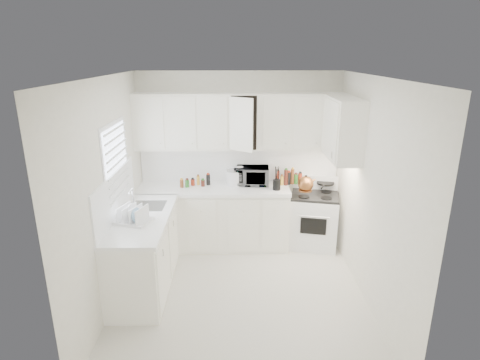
{
  "coord_description": "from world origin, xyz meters",
  "views": [
    {
      "loc": [
        -0.06,
        -4.25,
        2.84
      ],
      "look_at": [
        0.0,
        0.7,
        1.25
      ],
      "focal_mm": 29.7,
      "sensor_mm": 36.0,
      "label": 1
    }
  ],
  "objects_px": {
    "dish_rack": "(132,213)",
    "tea_kettle": "(306,183)",
    "stove": "(314,213)",
    "rice_cooker": "(235,176)",
    "microwave": "(252,174)",
    "utensil_crock": "(277,178)"
  },
  "relations": [
    {
      "from": "stove",
      "to": "rice_cooker",
      "type": "relative_size",
      "value": 4.08
    },
    {
      "from": "stove",
      "to": "utensil_crock",
      "type": "height_order",
      "value": "utensil_crock"
    },
    {
      "from": "microwave",
      "to": "rice_cooker",
      "type": "distance_m",
      "value": 0.26
    },
    {
      "from": "stove",
      "to": "microwave",
      "type": "height_order",
      "value": "microwave"
    },
    {
      "from": "tea_kettle",
      "to": "rice_cooker",
      "type": "xyz_separation_m",
      "value": [
        -1.01,
        0.28,
        0.01
      ]
    },
    {
      "from": "tea_kettle",
      "to": "dish_rack",
      "type": "height_order",
      "value": "tea_kettle"
    },
    {
      "from": "stove",
      "to": "rice_cooker",
      "type": "distance_m",
      "value": 1.32
    },
    {
      "from": "rice_cooker",
      "to": "dish_rack",
      "type": "distance_m",
      "value": 1.82
    },
    {
      "from": "stove",
      "to": "dish_rack",
      "type": "xyz_separation_m",
      "value": [
        -2.39,
        -1.25,
        0.53
      ]
    },
    {
      "from": "stove",
      "to": "dish_rack",
      "type": "bearing_deg",
      "value": -140.41
    },
    {
      "from": "microwave",
      "to": "dish_rack",
      "type": "bearing_deg",
      "value": -133.19
    },
    {
      "from": "rice_cooker",
      "to": "utensil_crock",
      "type": "height_order",
      "value": "utensil_crock"
    },
    {
      "from": "tea_kettle",
      "to": "dish_rack",
      "type": "xyz_separation_m",
      "value": [
        -2.21,
        -1.09,
        -0.01
      ]
    },
    {
      "from": "tea_kettle",
      "to": "microwave",
      "type": "height_order",
      "value": "microwave"
    },
    {
      "from": "tea_kettle",
      "to": "utensil_crock",
      "type": "relative_size",
      "value": 0.77
    },
    {
      "from": "rice_cooker",
      "to": "dish_rack",
      "type": "height_order",
      "value": "rice_cooker"
    },
    {
      "from": "dish_rack",
      "to": "tea_kettle",
      "type": "bearing_deg",
      "value": 44.7
    },
    {
      "from": "stove",
      "to": "rice_cooker",
      "type": "bearing_deg",
      "value": -173.79
    },
    {
      "from": "dish_rack",
      "to": "microwave",
      "type": "bearing_deg",
      "value": 62.13
    },
    {
      "from": "microwave",
      "to": "dish_rack",
      "type": "height_order",
      "value": "microwave"
    },
    {
      "from": "tea_kettle",
      "to": "utensil_crock",
      "type": "xyz_separation_m",
      "value": [
        -0.41,
        0.04,
        0.06
      ]
    },
    {
      "from": "stove",
      "to": "dish_rack",
      "type": "height_order",
      "value": "dish_rack"
    }
  ]
}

